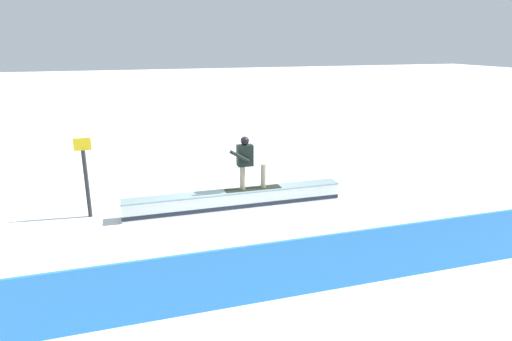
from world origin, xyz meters
name	(u,v)px	position (x,y,z in m)	size (l,w,h in m)	color
ground_plane	(235,209)	(0.00, 0.00, 0.00)	(120.00, 120.00, 0.00)	white
grind_box	(235,200)	(0.00, 0.00, 0.23)	(5.74, 0.57, 0.50)	white
snowboarder	(247,161)	(-0.33, 0.00, 1.26)	(1.49, 0.42, 1.41)	black
safety_fence	(302,267)	(0.00, 4.25, 0.53)	(9.34, 0.06, 1.06)	#3182DC
trail_marker	(86,176)	(3.60, -0.61, 1.07)	(0.40, 0.10, 2.01)	#262628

